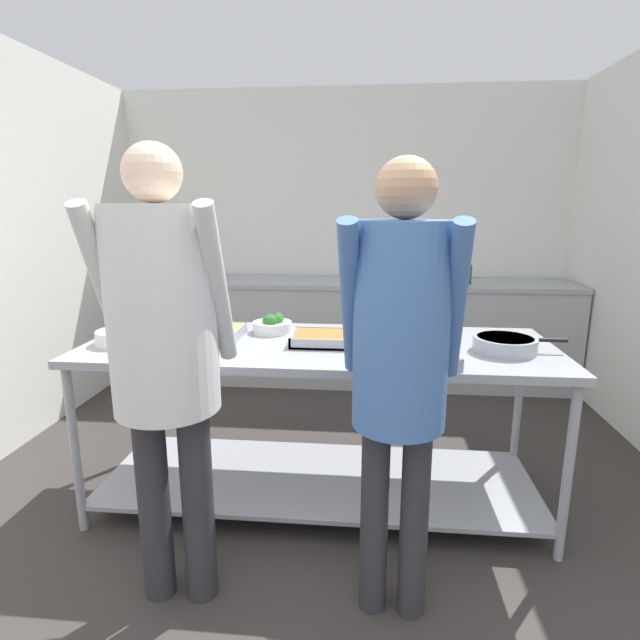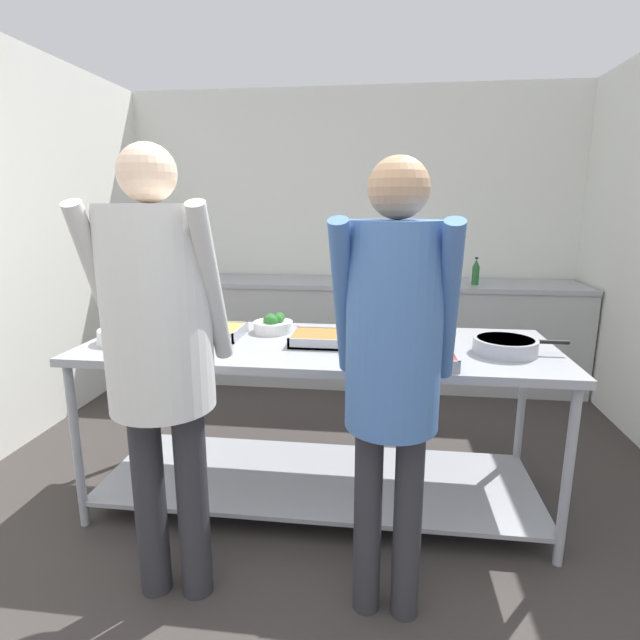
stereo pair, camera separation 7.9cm
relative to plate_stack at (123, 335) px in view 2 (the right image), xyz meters
The scene contains 13 objects.
wall_rear 2.70m from the plate_stack, 67.69° to the left, with size 4.27×0.06×2.65m.
wall_left 1.30m from the plate_stack, 152.29° to the left, with size 0.06×3.90×2.65m.
back_counter 2.37m from the plate_stack, 64.23° to the left, with size 4.11×0.65×0.94m.
serving_counter 1.07m from the plate_stack, ahead, with size 2.40×0.87×0.90m.
plate_stack is the anchor object (origin of this frame).
serving_tray_greens 0.41m from the plate_stack, 24.56° to the left, with size 0.42×0.28×0.05m.
broccoli_bowl 0.80m from the plate_stack, 22.99° to the left, with size 0.22×0.22×0.11m.
serving_tray_roast 1.08m from the plate_stack, ahead, with size 0.40×0.27×0.05m.
serving_tray_vegetables 1.50m from the plate_stack, ahead, with size 0.36×0.32×0.05m.
sauce_pan 1.93m from the plate_stack, ahead, with size 0.44×0.30×0.07m.
guest_serving_left 0.83m from the plate_stack, 51.50° to the right, with size 0.51×0.40×1.81m.
guest_serving_right 1.53m from the plate_stack, 24.72° to the right, with size 0.46×0.36×1.76m.
water_bottle 2.93m from the plate_stack, 43.42° to the left, with size 0.06×0.06×0.23m.
Camera 2 is at (0.33, -1.05, 1.59)m, focal length 28.00 mm.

